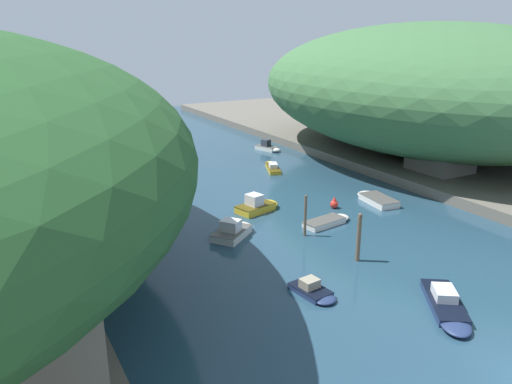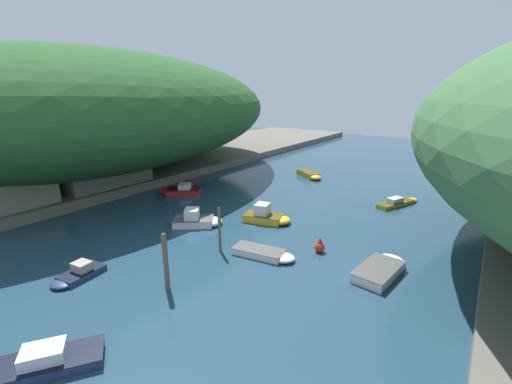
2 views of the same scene
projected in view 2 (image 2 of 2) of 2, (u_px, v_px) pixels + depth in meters
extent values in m
plane|color=#234256|center=(282.00, 211.00, 34.14)|extent=(130.00, 130.00, 0.00)
cube|color=#666056|center=(115.00, 170.00, 49.33)|extent=(22.00, 120.00, 1.05)
ellipsoid|color=#285628|center=(84.00, 111.00, 45.32)|extent=(41.27, 57.78, 15.89)
cube|color=slate|center=(97.00, 167.00, 40.22)|extent=(7.79, 9.74, 3.79)
pyramid|color=#38704C|center=(93.00, 143.00, 39.41)|extent=(8.41, 10.52, 1.88)
cube|color=silver|center=(193.00, 222.00, 30.64)|extent=(4.00, 3.73, 0.62)
ellipsoid|color=silver|center=(213.00, 221.00, 30.70)|extent=(2.57, 2.63, 0.62)
cube|color=#504E4A|center=(193.00, 218.00, 30.55)|extent=(4.08, 3.81, 0.03)
cube|color=silver|center=(192.00, 214.00, 30.42)|extent=(1.84, 1.90, 0.90)
cube|color=navy|center=(41.00, 365.00, 14.74)|extent=(4.23, 5.02, 0.46)
cube|color=black|center=(40.00, 361.00, 14.67)|extent=(4.32, 5.12, 0.03)
cube|color=silver|center=(43.00, 354.00, 14.64)|extent=(1.98, 2.11, 0.61)
cube|color=silver|center=(456.00, 189.00, 40.70)|extent=(2.33, 3.40, 0.58)
ellipsoid|color=silver|center=(459.00, 193.00, 39.25)|extent=(1.74, 1.91, 0.58)
cube|color=#504E4A|center=(456.00, 187.00, 40.61)|extent=(2.38, 3.47, 0.03)
cube|color=#333842|center=(456.00, 183.00, 40.58)|extent=(1.26, 1.35, 0.93)
cube|color=gold|center=(395.00, 204.00, 35.83)|extent=(3.00, 4.77, 0.36)
ellipsoid|color=gold|center=(409.00, 200.00, 37.01)|extent=(2.04, 2.61, 0.36)
cube|color=#4C3E0E|center=(396.00, 202.00, 35.78)|extent=(3.06, 4.86, 0.03)
cube|color=silver|center=(395.00, 200.00, 35.63)|extent=(1.47, 1.85, 0.52)
cube|color=gold|center=(263.00, 218.00, 31.53)|extent=(3.83, 2.76, 0.65)
ellipsoid|color=gold|center=(281.00, 220.00, 30.96)|extent=(2.13, 2.23, 0.65)
cube|color=#4C3E0E|center=(263.00, 214.00, 31.44)|extent=(3.90, 2.81, 0.03)
cube|color=silver|center=(262.00, 209.00, 31.33)|extent=(1.51, 1.63, 1.03)
cube|color=gold|center=(308.00, 174.00, 47.91)|extent=(4.11, 3.59, 0.68)
ellipsoid|color=gold|center=(315.00, 177.00, 46.19)|extent=(2.49, 2.41, 0.68)
cube|color=#4C3E0E|center=(308.00, 172.00, 47.81)|extent=(4.19, 3.66, 0.03)
cube|color=silver|center=(378.00, 272.00, 22.21)|extent=(2.55, 4.11, 0.60)
ellipsoid|color=silver|center=(390.00, 261.00, 23.59)|extent=(2.20, 2.17, 0.60)
cube|color=#504E4A|center=(379.00, 267.00, 22.12)|extent=(2.60, 4.19, 0.03)
cube|color=navy|center=(82.00, 274.00, 22.22)|extent=(1.86, 2.82, 0.36)
ellipsoid|color=navy|center=(62.00, 283.00, 21.10)|extent=(1.63, 1.50, 0.36)
cube|color=black|center=(81.00, 271.00, 22.17)|extent=(1.90, 2.88, 0.03)
cube|color=#9E937F|center=(82.00, 266.00, 22.16)|extent=(1.19, 1.05, 0.60)
cube|color=red|center=(184.00, 191.00, 40.06)|extent=(4.25, 3.93, 0.56)
ellipsoid|color=red|center=(168.00, 191.00, 40.01)|extent=(2.70, 2.75, 0.56)
cube|color=#450A0A|center=(184.00, 189.00, 39.97)|extent=(4.34, 4.00, 0.03)
cube|color=silver|center=(185.00, 186.00, 39.89)|extent=(1.94, 1.98, 0.62)
cube|color=silver|center=(259.00, 252.00, 25.04)|extent=(3.91, 2.11, 0.48)
ellipsoid|color=silver|center=(282.00, 257.00, 24.24)|extent=(2.06, 1.76, 0.48)
cube|color=#504E4A|center=(259.00, 249.00, 24.96)|extent=(3.99, 2.16, 0.03)
cylinder|color=brown|center=(166.00, 263.00, 20.41)|extent=(0.31, 0.31, 3.45)
sphere|color=brown|center=(163.00, 235.00, 19.89)|extent=(0.28, 0.28, 0.28)
cylinder|color=brown|center=(220.00, 230.00, 25.28)|extent=(0.22, 0.22, 3.33)
sphere|color=brown|center=(219.00, 209.00, 24.79)|extent=(0.20, 0.20, 0.20)
sphere|color=red|center=(320.00, 247.00, 25.52)|extent=(0.77, 0.77, 0.77)
cone|color=red|center=(320.00, 240.00, 25.35)|extent=(0.39, 0.39, 0.39)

